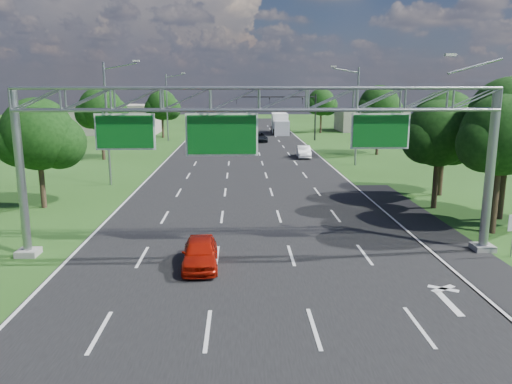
{
  "coord_description": "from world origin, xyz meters",
  "views": [
    {
      "loc": [
        -0.7,
        -11.5,
        8.04
      ],
      "look_at": [
        0.15,
        13.2,
        2.83
      ],
      "focal_mm": 35.0,
      "sensor_mm": 36.0,
      "label": 1
    }
  ],
  "objects_px": {
    "red_coupe": "(200,253)",
    "box_truck": "(280,124)",
    "sign_gantry": "(261,112)",
    "traffic_signal": "(292,106)"
  },
  "relations": [
    {
      "from": "red_coupe",
      "to": "box_truck",
      "type": "relative_size",
      "value": 0.42
    },
    {
      "from": "red_coupe",
      "to": "box_truck",
      "type": "xyz_separation_m",
      "value": [
        9.08,
        66.64,
        1.01
      ]
    },
    {
      "from": "sign_gantry",
      "to": "traffic_signal",
      "type": "height_order",
      "value": "sign_gantry"
    },
    {
      "from": "sign_gantry",
      "to": "traffic_signal",
      "type": "bearing_deg",
      "value": 82.32
    },
    {
      "from": "sign_gantry",
      "to": "box_truck",
      "type": "distance_m",
      "value": 65.29
    },
    {
      "from": "box_truck",
      "to": "traffic_signal",
      "type": "bearing_deg",
      "value": -84.01
    },
    {
      "from": "traffic_signal",
      "to": "red_coupe",
      "type": "relative_size",
      "value": 3.09
    },
    {
      "from": "red_coupe",
      "to": "box_truck",
      "type": "bearing_deg",
      "value": 79.67
    },
    {
      "from": "sign_gantry",
      "to": "traffic_signal",
      "type": "relative_size",
      "value": 1.92
    },
    {
      "from": "sign_gantry",
      "to": "red_coupe",
      "type": "relative_size",
      "value": 5.96
    }
  ]
}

